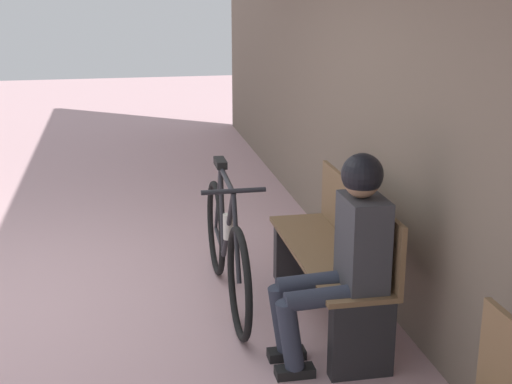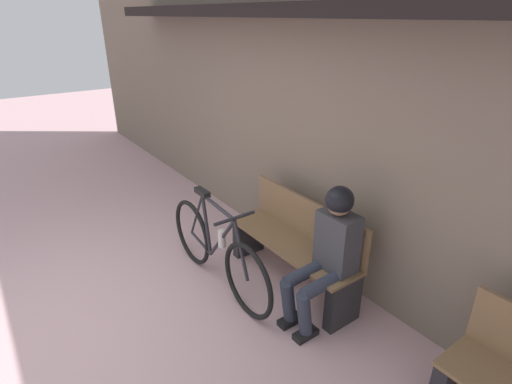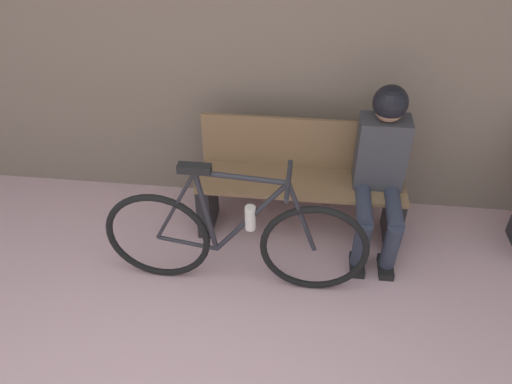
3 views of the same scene
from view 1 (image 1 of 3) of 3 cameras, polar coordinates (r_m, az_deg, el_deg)
name	(u,v)px [view 1 (image 1 of 3)]	position (r m, az deg, el deg)	size (l,w,h in m)	color
ground_plane	(25,308)	(5.11, -17.99, -8.80)	(24.00, 24.00, 0.00)	#C69EA3
storefront_wall	(379,51)	(4.94, 9.79, 11.03)	(12.00, 0.56, 3.20)	#756656
park_bench_near	(334,261)	(4.58, 6.26, -5.48)	(1.50, 0.42, 0.87)	brown
bicycle	(226,248)	(4.82, -2.39, -4.52)	(1.74, 0.40, 0.95)	black
person_seated	(345,246)	(3.96, 7.15, -4.33)	(0.34, 0.62, 1.24)	#2D3342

